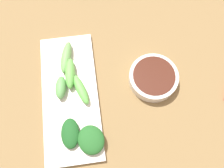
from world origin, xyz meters
The scene contains 9 objects.
tabletop centered at (0.00, 0.00, 0.01)m, with size 2.10×2.10×0.02m, color olive.
sauce_bowl centered at (-0.10, -0.03, 0.04)m, with size 0.13×0.13×0.03m.
serving_plate centered at (0.12, -0.02, 0.03)m, with size 0.14×0.35×0.01m, color silver.
broccoli_stalk_0 centered at (0.09, -0.02, 0.04)m, with size 0.02×0.09×0.03m, color #60B94C.
broccoli_stalk_1 centered at (0.12, -0.12, 0.05)m, with size 0.03×0.09×0.03m, color #68A254.
broccoli_leafy_2 centered at (0.08, 0.11, 0.04)m, with size 0.06×0.07×0.02m, color #225E24.
broccoli_leafy_3 centered at (0.13, 0.09, 0.04)m, with size 0.04×0.07×0.02m, color #1B531F.
broccoli_stalk_4 centered at (0.14, -0.03, 0.05)m, with size 0.03×0.06×0.03m, color #5D9F53.
broccoli_stalk_5 centered at (0.11, -0.07, 0.05)m, with size 0.03×0.09×0.03m, color #62B74C.
Camera 1 is at (0.04, 0.18, 0.61)m, focal length 37.32 mm.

